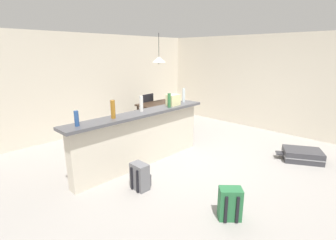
% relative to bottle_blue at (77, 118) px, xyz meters
% --- Properties ---
extents(ground_plane, '(13.00, 13.00, 0.05)m').
position_rel_bottle_blue_xyz_m(ground_plane, '(1.96, -0.52, -1.15)').
color(ground_plane, gray).
extents(wall_back, '(6.60, 0.10, 2.50)m').
position_rel_bottle_blue_xyz_m(wall_back, '(1.96, 2.53, 0.13)').
color(wall_back, beige).
rests_on(wall_back, ground_plane).
extents(wall_right, '(0.10, 6.00, 2.50)m').
position_rel_bottle_blue_xyz_m(wall_right, '(5.01, -0.22, 0.13)').
color(wall_right, beige).
rests_on(wall_right, ground_plane).
extents(partition_half_wall, '(2.80, 0.20, 0.96)m').
position_rel_bottle_blue_xyz_m(partition_half_wall, '(1.22, -0.00, -0.64)').
color(partition_half_wall, beige).
rests_on(partition_half_wall, ground_plane).
extents(bar_countertop, '(2.96, 0.40, 0.05)m').
position_rel_bottle_blue_xyz_m(bar_countertop, '(1.22, -0.00, -0.14)').
color(bar_countertop, '#4C4C51').
rests_on(bar_countertop, partition_half_wall).
extents(bottle_blue, '(0.07, 0.07, 0.23)m').
position_rel_bottle_blue_xyz_m(bottle_blue, '(0.00, 0.00, 0.00)').
color(bottle_blue, '#284C89').
rests_on(bottle_blue, bar_countertop).
extents(bottle_amber, '(0.07, 0.07, 0.30)m').
position_rel_bottle_blue_xyz_m(bottle_amber, '(0.62, -0.00, 0.04)').
color(bottle_amber, '#9E661E').
rests_on(bottle_amber, bar_countertop).
extents(bottle_white, '(0.07, 0.07, 0.28)m').
position_rel_bottle_blue_xyz_m(bottle_white, '(1.26, 0.05, 0.03)').
color(bottle_white, silver).
rests_on(bottle_white, bar_countertop).
extents(bottle_green, '(0.06, 0.06, 0.28)m').
position_rel_bottle_blue_xyz_m(bottle_green, '(1.85, -0.08, 0.02)').
color(bottle_green, '#2D6B38').
rests_on(bottle_green, bar_countertop).
extents(bottle_clear, '(0.06, 0.06, 0.30)m').
position_rel_bottle_blue_xyz_m(bottle_clear, '(2.48, 0.08, 0.03)').
color(bottle_clear, silver).
rests_on(bottle_clear, bar_countertop).
extents(grocery_bag, '(0.26, 0.18, 0.22)m').
position_rel_bottle_blue_xyz_m(grocery_bag, '(2.05, -0.00, -0.00)').
color(grocery_bag, beige).
rests_on(grocery_bag, bar_countertop).
extents(dining_table, '(1.10, 0.80, 0.74)m').
position_rel_bottle_blue_xyz_m(dining_table, '(2.94, 1.27, -0.48)').
color(dining_table, '#332319').
rests_on(dining_table, ground_plane).
extents(dining_chair_near_partition, '(0.47, 0.47, 0.93)m').
position_rel_bottle_blue_xyz_m(dining_chair_near_partition, '(2.85, 0.70, -0.61)').
color(dining_chair_near_partition, black).
rests_on(dining_chair_near_partition, ground_plane).
extents(dining_chair_far_side, '(0.44, 0.44, 0.93)m').
position_rel_bottle_blue_xyz_m(dining_chair_far_side, '(2.94, 1.87, -0.61)').
color(dining_chair_far_side, black).
rests_on(dining_chair_far_side, ground_plane).
extents(pendant_lamp, '(0.34, 0.34, 0.74)m').
position_rel_bottle_blue_xyz_m(pendant_lamp, '(2.86, 1.23, 0.75)').
color(pendant_lamp, black).
extents(suitcase_flat_charcoal, '(0.77, 0.89, 0.22)m').
position_rel_bottle_blue_xyz_m(suitcase_flat_charcoal, '(3.48, -2.12, -1.01)').
color(suitcase_flat_charcoal, '#38383D').
rests_on(suitcase_flat_charcoal, ground_plane).
extents(backpack_green, '(0.34, 0.34, 0.42)m').
position_rel_bottle_blue_xyz_m(backpack_green, '(0.93, -2.02, -0.92)').
color(backpack_green, '#286B3D').
rests_on(backpack_green, ground_plane).
extents(backpack_grey, '(0.26, 0.28, 0.42)m').
position_rel_bottle_blue_xyz_m(backpack_grey, '(0.61, -0.66, -0.92)').
color(backpack_grey, slate).
rests_on(backpack_grey, ground_plane).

